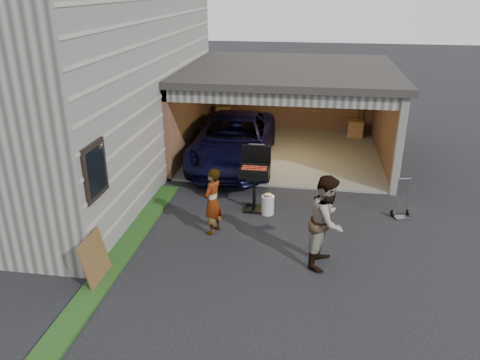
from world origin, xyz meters
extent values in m
plane|color=black|center=(0.00, 0.00, 0.00)|extent=(80.00, 80.00, 0.00)
cube|color=#474744|center=(-6.00, 4.00, 2.75)|extent=(7.00, 11.00, 5.50)
cube|color=#193814|center=(-2.25, -1.00, 0.03)|extent=(0.50, 8.00, 0.06)
cube|color=#605E59|center=(0.75, 6.50, 0.03)|extent=(6.50, 6.00, 0.06)
cube|color=#43291F|center=(0.75, 9.43, 1.35)|extent=(6.50, 0.15, 2.70)
cube|color=#43291F|center=(3.92, 6.50, 1.35)|extent=(0.15, 6.00, 2.70)
cube|color=#43291F|center=(-2.42, 6.50, 1.35)|extent=(0.15, 6.00, 2.70)
cube|color=#2D2B28|center=(0.75, 6.50, 2.80)|extent=(6.80, 6.30, 0.20)
cube|color=#474744|center=(0.75, 3.58, 2.52)|extent=(6.50, 0.16, 0.36)
cube|color=beige|center=(0.75, 4.80, 2.62)|extent=(6.00, 2.40, 0.06)
cube|color=#474744|center=(3.90, 3.55, 1.35)|extent=(0.20, 0.18, 2.70)
cube|color=olive|center=(-1.80, 8.70, 0.31)|extent=(0.60, 0.50, 0.50)
cube|color=olive|center=(-1.80, 8.70, 0.79)|extent=(0.50, 0.45, 0.45)
cube|color=olive|center=(3.20, 8.60, 0.36)|extent=(0.55, 0.50, 0.60)
cube|color=#513E1C|center=(3.38, 9.20, 1.20)|extent=(0.24, 0.43, 2.20)
imported|color=black|center=(-0.80, 5.20, 0.74)|extent=(2.72, 5.43, 1.48)
imported|color=silver|center=(-0.52, 0.71, 0.78)|extent=(0.54, 0.66, 1.57)
imported|color=#3D2318|center=(2.00, -0.20, 0.96)|extent=(0.95, 1.09, 1.93)
cube|color=black|center=(0.27, 2.00, 0.03)|extent=(0.47, 0.47, 0.06)
cylinder|color=black|center=(0.27, 2.00, 0.50)|extent=(0.08, 0.08, 0.93)
cube|color=black|center=(0.27, 2.00, 1.03)|extent=(0.73, 0.51, 0.22)
cube|color=#59595B|center=(0.27, 2.00, 1.13)|extent=(0.67, 0.44, 0.02)
cube|color=black|center=(0.27, 2.32, 1.38)|extent=(0.73, 0.13, 0.51)
cylinder|color=beige|center=(0.63, 1.84, 0.24)|extent=(0.42, 0.42, 0.48)
cube|color=#513E1C|center=(-2.34, -1.50, 0.47)|extent=(0.24, 0.85, 0.94)
cube|color=slate|center=(3.90, 2.10, 0.02)|extent=(0.38, 0.29, 0.04)
cylinder|color=black|center=(3.69, 2.16, 0.09)|extent=(0.08, 0.18, 0.17)
cylinder|color=black|center=(4.06, 2.26, 0.09)|extent=(0.08, 0.18, 0.17)
cylinder|color=slate|center=(3.73, 2.18, 0.53)|extent=(0.03, 0.03, 1.00)
cylinder|color=slate|center=(4.01, 2.25, 0.53)|extent=(0.03, 0.03, 1.00)
cylinder|color=slate|center=(3.87, 2.21, 1.00)|extent=(0.29, 0.10, 0.03)
camera|label=1|loc=(1.57, -8.60, 5.30)|focal=35.00mm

